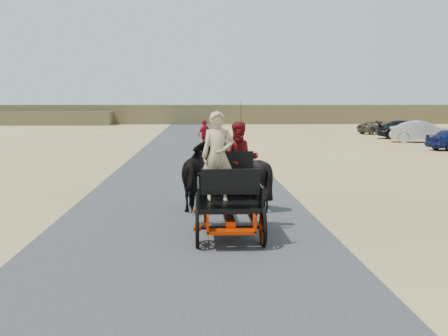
{
  "coord_description": "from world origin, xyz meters",
  "views": [
    {
      "loc": [
        0.23,
        -10.47,
        2.69
      ],
      "look_at": [
        0.84,
        2.29,
        1.2
      ],
      "focal_mm": 45.0,
      "sensor_mm": 36.0,
      "label": 1
    }
  ],
  "objects_px": {
    "pedestrian": "(205,135)",
    "carriage": "(228,218)",
    "car_b": "(424,132)",
    "car_c": "(409,130)",
    "horse_right": "(243,175)",
    "car_d": "(382,128)",
    "horse_left": "(200,175)"
  },
  "relations": [
    {
      "from": "car_c",
      "to": "car_b",
      "type": "bearing_deg",
      "value": -174.42
    },
    {
      "from": "carriage",
      "to": "car_b",
      "type": "bearing_deg",
      "value": 60.58
    },
    {
      "from": "car_d",
      "to": "pedestrian",
      "type": "bearing_deg",
      "value": 121.57
    },
    {
      "from": "pedestrian",
      "to": "carriage",
      "type": "bearing_deg",
      "value": 45.63
    },
    {
      "from": "horse_right",
      "to": "car_d",
      "type": "xyz_separation_m",
      "value": [
        14.65,
        33.19,
        -0.29
      ]
    },
    {
      "from": "horse_left",
      "to": "car_b",
      "type": "relative_size",
      "value": 0.46
    },
    {
      "from": "car_d",
      "to": "carriage",
      "type": "bearing_deg",
      "value": 143.96
    },
    {
      "from": "pedestrian",
      "to": "car_c",
      "type": "distance_m",
      "value": 17.78
    },
    {
      "from": "car_b",
      "to": "pedestrian",
      "type": "bearing_deg",
      "value": 124.31
    },
    {
      "from": "horse_left",
      "to": "car_d",
      "type": "distance_m",
      "value": 36.74
    },
    {
      "from": "carriage",
      "to": "pedestrian",
      "type": "bearing_deg",
      "value": 90.47
    },
    {
      "from": "carriage",
      "to": "car_c",
      "type": "bearing_deg",
      "value": 63.17
    },
    {
      "from": "carriage",
      "to": "horse_right",
      "type": "relative_size",
      "value": 1.41
    },
    {
      "from": "horse_left",
      "to": "horse_right",
      "type": "bearing_deg",
      "value": -180.0
    },
    {
      "from": "horse_left",
      "to": "car_c",
      "type": "relative_size",
      "value": 0.42
    },
    {
      "from": "carriage",
      "to": "car_b",
      "type": "distance_m",
      "value": 29.93
    },
    {
      "from": "car_b",
      "to": "car_d",
      "type": "xyz_separation_m",
      "value": [
        0.5,
        10.12,
        -0.16
      ]
    },
    {
      "from": "horse_right",
      "to": "pedestrian",
      "type": "height_order",
      "value": "pedestrian"
    },
    {
      "from": "car_b",
      "to": "carriage",
      "type": "bearing_deg",
      "value": 165.74
    },
    {
      "from": "carriage",
      "to": "horse_left",
      "type": "distance_m",
      "value": 3.09
    },
    {
      "from": "horse_left",
      "to": "car_d",
      "type": "bearing_deg",
      "value": -115.39
    },
    {
      "from": "horse_right",
      "to": "car_d",
      "type": "relative_size",
      "value": 0.42
    },
    {
      "from": "pedestrian",
      "to": "horse_left",
      "type": "bearing_deg",
      "value": 43.95
    },
    {
      "from": "carriage",
      "to": "pedestrian",
      "type": "relative_size",
      "value": 1.39
    },
    {
      "from": "horse_right",
      "to": "pedestrian",
      "type": "bearing_deg",
      "value": -87.69
    },
    {
      "from": "horse_right",
      "to": "car_c",
      "type": "bearing_deg",
      "value": -118.44
    },
    {
      "from": "horse_right",
      "to": "car_b",
      "type": "distance_m",
      "value": 27.07
    },
    {
      "from": "car_c",
      "to": "car_d",
      "type": "xyz_separation_m",
      "value": [
        0.06,
        6.25,
        -0.12
      ]
    },
    {
      "from": "horse_right",
      "to": "car_c",
      "type": "distance_m",
      "value": 30.63
    },
    {
      "from": "horse_right",
      "to": "carriage",
      "type": "bearing_deg",
      "value": 79.61
    },
    {
      "from": "horse_left",
      "to": "pedestrian",
      "type": "bearing_deg",
      "value": -91.21
    },
    {
      "from": "car_b",
      "to": "car_c",
      "type": "height_order",
      "value": "car_b"
    }
  ]
}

